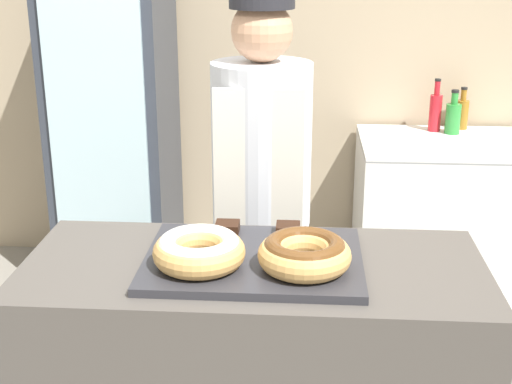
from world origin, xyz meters
name	(u,v)px	position (x,y,z in m)	size (l,w,h in m)	color
wall_back	(282,25)	(0.00, 2.13, 1.35)	(8.00, 0.06, 2.70)	tan
serving_tray	(254,260)	(0.00, 0.00, 0.92)	(0.61, 0.46, 0.02)	#2D2D33
donut_light_glaze	(199,250)	(-0.14, -0.07, 0.98)	(0.25, 0.25, 0.09)	tan
donut_chocolate_glaze	(304,253)	(0.14, -0.07, 0.98)	(0.25, 0.25, 0.09)	tan
brownie_back_left	(227,228)	(-0.09, 0.17, 0.95)	(0.07, 0.07, 0.03)	black
brownie_back_right	(288,229)	(0.09, 0.17, 0.95)	(0.07, 0.07, 0.03)	black
baker_person	(261,204)	(-0.02, 0.63, 0.86)	(0.36, 0.36, 1.62)	#4C4C51
beverage_fridge	(115,122)	(-0.85, 1.73, 0.89)	(0.57, 0.63, 1.78)	#333842
chest_freezer	(457,216)	(0.95, 1.73, 0.41)	(1.05, 0.68, 0.82)	white
bottle_amber	(462,113)	(0.98, 2.01, 0.90)	(0.07, 0.07, 0.23)	#99661E
bottle_green	(453,117)	(0.91, 1.90, 0.91)	(0.08, 0.08, 0.23)	#2D8C38
bottle_red	(435,111)	(0.83, 1.95, 0.93)	(0.06, 0.06, 0.28)	red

